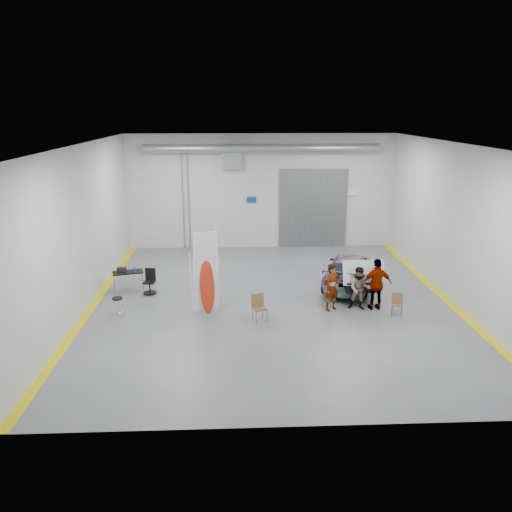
{
  "coord_description": "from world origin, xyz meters",
  "views": [
    {
      "loc": [
        -1.42,
        -18.11,
        7.24
      ],
      "look_at": [
        -0.56,
        1.18,
        1.5
      ],
      "focal_mm": 35.0,
      "sensor_mm": 36.0,
      "label": 1
    }
  ],
  "objects_px": {
    "shop_stool": "(118,308)",
    "office_chair": "(150,283)",
    "sedan_car": "(350,270)",
    "surfboard_display": "(204,279)",
    "person_a": "(332,287)",
    "work_table": "(126,272)",
    "person_c": "(377,284)",
    "folding_chair_near": "(260,313)",
    "person_b": "(360,289)",
    "folding_chair_far": "(397,309)"
  },
  "relations": [
    {
      "from": "surfboard_display",
      "to": "folding_chair_near",
      "type": "height_order",
      "value": "surfboard_display"
    },
    {
      "from": "surfboard_display",
      "to": "work_table",
      "type": "relative_size",
      "value": 2.42
    },
    {
      "from": "surfboard_display",
      "to": "folding_chair_near",
      "type": "xyz_separation_m",
      "value": [
        1.96,
        -0.86,
        -1.01
      ]
    },
    {
      "from": "person_c",
      "to": "shop_stool",
      "type": "xyz_separation_m",
      "value": [
        -9.45,
        -0.37,
        -0.6
      ]
    },
    {
      "from": "shop_stool",
      "to": "office_chair",
      "type": "height_order",
      "value": "office_chair"
    },
    {
      "from": "person_b",
      "to": "shop_stool",
      "type": "bearing_deg",
      "value": -162.32
    },
    {
      "from": "person_a",
      "to": "folding_chair_far",
      "type": "bearing_deg",
      "value": -50.09
    },
    {
      "from": "person_a",
      "to": "surfboard_display",
      "type": "xyz_separation_m",
      "value": [
        -4.69,
        -0.09,
        0.43
      ]
    },
    {
      "from": "folding_chair_far",
      "to": "shop_stool",
      "type": "xyz_separation_m",
      "value": [
        -10.04,
        0.3,
        0.12
      ]
    },
    {
      "from": "folding_chair_near",
      "to": "shop_stool",
      "type": "relative_size",
      "value": 1.28
    },
    {
      "from": "surfboard_display",
      "to": "office_chair",
      "type": "distance_m",
      "value": 3.3
    },
    {
      "from": "sedan_car",
      "to": "office_chair",
      "type": "relative_size",
      "value": 4.61
    },
    {
      "from": "person_a",
      "to": "person_c",
      "type": "height_order",
      "value": "person_c"
    },
    {
      "from": "work_table",
      "to": "person_a",
      "type": "bearing_deg",
      "value": -17.43
    },
    {
      "from": "person_b",
      "to": "surfboard_display",
      "type": "height_order",
      "value": "surfboard_display"
    },
    {
      "from": "person_c",
      "to": "folding_chair_far",
      "type": "xyz_separation_m",
      "value": [
        0.59,
        -0.67,
        -0.72
      ]
    },
    {
      "from": "work_table",
      "to": "folding_chair_near",
      "type": "bearing_deg",
      "value": -33.12
    },
    {
      "from": "folding_chair_near",
      "to": "office_chair",
      "type": "xyz_separation_m",
      "value": [
        -4.3,
        3.0,
        0.14
      ]
    },
    {
      "from": "person_b",
      "to": "folding_chair_far",
      "type": "xyz_separation_m",
      "value": [
        1.23,
        -0.67,
        -0.57
      ]
    },
    {
      "from": "person_a",
      "to": "shop_stool",
      "type": "xyz_separation_m",
      "value": [
        -7.79,
        -0.37,
        -0.51
      ]
    },
    {
      "from": "folding_chair_far",
      "to": "person_c",
      "type": "bearing_deg",
      "value": 147.64
    },
    {
      "from": "person_a",
      "to": "folding_chair_far",
      "type": "xyz_separation_m",
      "value": [
        2.26,
        -0.67,
        -0.63
      ]
    },
    {
      "from": "folding_chair_far",
      "to": "office_chair",
      "type": "distance_m",
      "value": 9.69
    },
    {
      "from": "folding_chair_near",
      "to": "work_table",
      "type": "bearing_deg",
      "value": 129.77
    },
    {
      "from": "surfboard_display",
      "to": "person_a",
      "type": "bearing_deg",
      "value": -17.78
    },
    {
      "from": "folding_chair_near",
      "to": "work_table",
      "type": "distance_m",
      "value": 6.38
    },
    {
      "from": "person_c",
      "to": "shop_stool",
      "type": "distance_m",
      "value": 9.47
    },
    {
      "from": "folding_chair_far",
      "to": "work_table",
      "type": "xyz_separation_m",
      "value": [
        -10.31,
        3.2,
        0.52
      ]
    },
    {
      "from": "office_chair",
      "to": "sedan_car",
      "type": "bearing_deg",
      "value": 10.01
    },
    {
      "from": "shop_stool",
      "to": "office_chair",
      "type": "xyz_separation_m",
      "value": [
        0.75,
        2.43,
        0.07
      ]
    },
    {
      "from": "person_a",
      "to": "office_chair",
      "type": "bearing_deg",
      "value": 130.22
    },
    {
      "from": "surfboard_display",
      "to": "office_chair",
      "type": "xyz_separation_m",
      "value": [
        -2.34,
        2.15,
        -0.87
      ]
    },
    {
      "from": "person_a",
      "to": "folding_chair_near",
      "type": "xyz_separation_m",
      "value": [
        -2.73,
        -0.95,
        -0.58
      ]
    },
    {
      "from": "person_a",
      "to": "office_chair",
      "type": "distance_m",
      "value": 7.34
    },
    {
      "from": "person_a",
      "to": "folding_chair_near",
      "type": "height_order",
      "value": "person_a"
    },
    {
      "from": "person_a",
      "to": "work_table",
      "type": "height_order",
      "value": "person_a"
    },
    {
      "from": "folding_chair_far",
      "to": "work_table",
      "type": "height_order",
      "value": "work_table"
    },
    {
      "from": "person_b",
      "to": "work_table",
      "type": "relative_size",
      "value": 1.22
    },
    {
      "from": "work_table",
      "to": "shop_stool",
      "type": "bearing_deg",
      "value": -84.66
    },
    {
      "from": "work_table",
      "to": "office_chair",
      "type": "relative_size",
      "value": 1.33
    },
    {
      "from": "person_c",
      "to": "surfboard_display",
      "type": "height_order",
      "value": "surfboard_display"
    },
    {
      "from": "shop_stool",
      "to": "work_table",
      "type": "height_order",
      "value": "work_table"
    },
    {
      "from": "person_c",
      "to": "shop_stool",
      "type": "bearing_deg",
      "value": -2.04
    },
    {
      "from": "person_a",
      "to": "shop_stool",
      "type": "bearing_deg",
      "value": 149.26
    },
    {
      "from": "folding_chair_near",
      "to": "folding_chair_far",
      "type": "height_order",
      "value": "folding_chair_near"
    },
    {
      "from": "person_c",
      "to": "folding_chair_near",
      "type": "relative_size",
      "value": 2.02
    },
    {
      "from": "folding_chair_near",
      "to": "office_chair",
      "type": "height_order",
      "value": "office_chair"
    },
    {
      "from": "person_b",
      "to": "shop_stool",
      "type": "xyz_separation_m",
      "value": [
        -8.82,
        -0.37,
        -0.45
      ]
    },
    {
      "from": "sedan_car",
      "to": "shop_stool",
      "type": "height_order",
      "value": "sedan_car"
    },
    {
      "from": "shop_stool",
      "to": "office_chair",
      "type": "relative_size",
      "value": 0.75
    }
  ]
}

